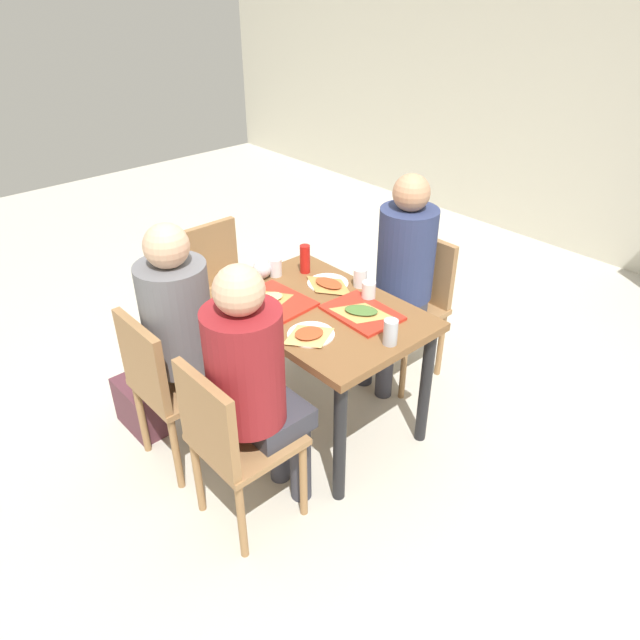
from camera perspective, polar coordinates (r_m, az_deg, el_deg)
ground_plane at (r=3.38m, az=0.00°, el=-9.70°), size 10.00×10.00×0.02m
back_wall at (r=5.32m, az=28.22°, el=19.26°), size 10.00×0.10×2.80m
main_table at (r=3.00m, az=0.00°, el=-0.59°), size 1.06×0.73×0.73m
chair_near_left at (r=2.91m, az=-14.63°, el=-5.66°), size 0.40×0.40×0.86m
chair_near_right at (r=2.55m, az=-8.68°, el=-11.17°), size 0.40×0.40×0.86m
chair_far_side at (r=3.54m, az=9.03°, el=2.18°), size 0.40×0.40×0.86m
chair_left_end at (r=3.70m, az=-9.55°, el=3.52°), size 0.40×0.40×0.86m
person_in_red at (r=2.83m, az=-12.84°, el=-0.57°), size 0.32×0.42×1.27m
person_in_brown_jacket at (r=2.45m, az=-6.43°, el=-5.49°), size 0.32×0.42×1.27m
person_far_side at (r=3.32m, az=7.81°, el=5.09°), size 0.32×0.42×1.27m
tray_red_near at (r=3.00m, az=-4.19°, el=1.85°), size 0.38×0.28×0.02m
tray_red_far at (r=2.89m, az=4.07°, el=0.70°), size 0.37×0.28×0.02m
paper_plate_center at (r=3.17m, az=0.76°, el=3.58°), size 0.22×0.22×0.01m
paper_plate_near_edge at (r=2.73m, az=-0.88°, el=-1.39°), size 0.22×0.22×0.01m
pizza_slice_a at (r=2.99m, az=-4.80°, el=2.14°), size 0.19×0.22×0.02m
pizza_slice_b at (r=2.87m, az=3.99°, el=0.84°), size 0.27×0.25×0.02m
pizza_slice_c at (r=3.13m, az=0.85°, el=3.48°), size 0.24×0.16×0.02m
pizza_slice_d at (r=2.71m, az=-1.07°, el=-1.39°), size 0.20×0.22×0.02m
plastic_cup_a at (r=3.13m, az=3.89°, el=4.10°), size 0.07×0.07×0.10m
plastic_cup_b at (r=2.73m, az=-4.44°, el=-0.29°), size 0.07×0.07×0.10m
plastic_cup_c at (r=3.24m, az=-4.33°, el=5.11°), size 0.07×0.07×0.10m
plastic_cup_d at (r=3.00m, az=4.72°, el=2.80°), size 0.07×0.07×0.10m
soda_can at (r=2.66m, az=6.81°, el=-1.17°), size 0.07×0.07×0.12m
condiment_bottle at (r=3.25m, az=-1.46°, el=5.90°), size 0.06×0.06×0.16m
foil_bundle at (r=3.22m, az=-5.64°, el=4.87°), size 0.10×0.10×0.10m
handbag at (r=3.39m, az=-16.96°, el=-8.00°), size 0.32×0.16×0.28m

